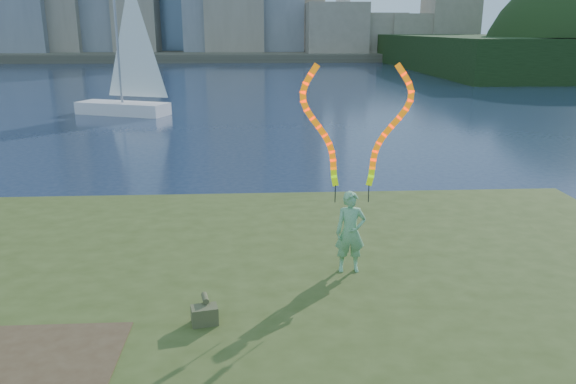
{
  "coord_description": "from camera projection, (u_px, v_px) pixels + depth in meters",
  "views": [
    {
      "loc": [
        1.19,
        -8.96,
        4.83
      ],
      "look_at": [
        1.77,
        1.0,
        1.92
      ],
      "focal_mm": 35.0,
      "sensor_mm": 36.0,
      "label": 1
    }
  ],
  "objects": [
    {
      "name": "woman_with_ribbons",
      "position": [
        352.0,
        189.0,
        9.35
      ],
      "size": [
        1.97,
        0.35,
        3.83
      ],
      "rotation": [
        0.0,
        0.0,
        -0.02
      ],
      "color": "#167D27",
      "rests_on": "grassy_knoll"
    },
    {
      "name": "grassy_knoll",
      "position": [
        172.0,
        375.0,
        7.58
      ],
      "size": [
        20.0,
        18.0,
        0.8
      ],
      "color": "#39481A",
      "rests_on": "ground"
    },
    {
      "name": "far_shore",
      "position": [
        248.0,
        53.0,
        100.75
      ],
      "size": [
        320.0,
        40.0,
        1.2
      ],
      "primitive_type": "cube",
      "color": "#484435",
      "rests_on": "ground"
    },
    {
      "name": "sailboat",
      "position": [
        126.0,
        89.0,
        32.35
      ],
      "size": [
        5.7,
        3.64,
        8.76
      ],
      "rotation": [
        0.0,
        0.0,
        -0.38
      ],
      "color": "white",
      "rests_on": "ground"
    },
    {
      "name": "ground",
      "position": [
        191.0,
        314.0,
        9.87
      ],
      "size": [
        320.0,
        320.0,
        0.0
      ],
      "primitive_type": "plane",
      "color": "#1B2844",
      "rests_on": "ground"
    },
    {
      "name": "canvas_bag",
      "position": [
        205.0,
        314.0,
        7.95
      ],
      "size": [
        0.41,
        0.46,
        0.35
      ],
      "rotation": [
        0.0,
        0.0,
        0.21
      ],
      "color": "#414628",
      "rests_on": "grassy_knoll"
    }
  ]
}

